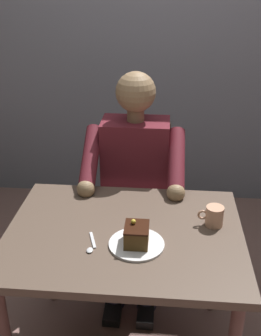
{
  "coord_description": "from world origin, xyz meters",
  "views": [
    {
      "loc": [
        -0.16,
        1.46,
        1.72
      ],
      "look_at": [
        -0.02,
        -0.1,
        0.96
      ],
      "focal_mm": 44.44,
      "sensor_mm": 36.0,
      "label": 1
    }
  ],
  "objects_px": {
    "chair": "(136,193)",
    "seated_person": "(134,184)",
    "dining_table": "(124,248)",
    "coffee_cup": "(214,216)",
    "dessert_spoon": "(91,245)",
    "cake_slice": "(137,235)"
  },
  "relations": [
    {
      "from": "seated_person",
      "to": "cake_slice",
      "type": "distance_m",
      "value": 0.63
    },
    {
      "from": "chair",
      "to": "dining_table",
      "type": "bearing_deg",
      "value": 90.0
    },
    {
      "from": "dessert_spoon",
      "to": "seated_person",
      "type": "bearing_deg",
      "value": -100.72
    },
    {
      "from": "coffee_cup",
      "to": "dessert_spoon",
      "type": "relative_size",
      "value": 0.79
    },
    {
      "from": "dining_table",
      "to": "seated_person",
      "type": "bearing_deg",
      "value": -90.0
    },
    {
      "from": "seated_person",
      "to": "coffee_cup",
      "type": "relative_size",
      "value": 11.13
    },
    {
      "from": "coffee_cup",
      "to": "dessert_spoon",
      "type": "xyz_separation_m",
      "value": [
        0.5,
        0.2,
        -0.04
      ]
    },
    {
      "from": "coffee_cup",
      "to": "dessert_spoon",
      "type": "distance_m",
      "value": 0.54
    },
    {
      "from": "chair",
      "to": "seated_person",
      "type": "relative_size",
      "value": 0.73
    },
    {
      "from": "chair",
      "to": "seated_person",
      "type": "distance_m",
      "value": 0.23
    },
    {
      "from": "coffee_cup",
      "to": "chair",
      "type": "bearing_deg",
      "value": -58.21
    },
    {
      "from": "dining_table",
      "to": "coffee_cup",
      "type": "distance_m",
      "value": 0.41
    },
    {
      "from": "dining_table",
      "to": "coffee_cup",
      "type": "xyz_separation_m",
      "value": [
        -0.38,
        -0.08,
        0.13
      ]
    },
    {
      "from": "cake_slice",
      "to": "dining_table",
      "type": "bearing_deg",
      "value": -57.91
    },
    {
      "from": "dining_table",
      "to": "chair",
      "type": "height_order",
      "value": "chair"
    },
    {
      "from": "seated_person",
      "to": "cake_slice",
      "type": "xyz_separation_m",
      "value": [
        -0.06,
        0.62,
        0.1
      ]
    },
    {
      "from": "chair",
      "to": "dessert_spoon",
      "type": "distance_m",
      "value": 0.85
    },
    {
      "from": "seated_person",
      "to": "dessert_spoon",
      "type": "distance_m",
      "value": 0.65
    },
    {
      "from": "chair",
      "to": "seated_person",
      "type": "bearing_deg",
      "value": 90.0
    },
    {
      "from": "coffee_cup",
      "to": "dessert_spoon",
      "type": "height_order",
      "value": "coffee_cup"
    },
    {
      "from": "coffee_cup",
      "to": "dining_table",
      "type": "bearing_deg",
      "value": 11.82
    },
    {
      "from": "chair",
      "to": "coffee_cup",
      "type": "height_order",
      "value": "chair"
    }
  ]
}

